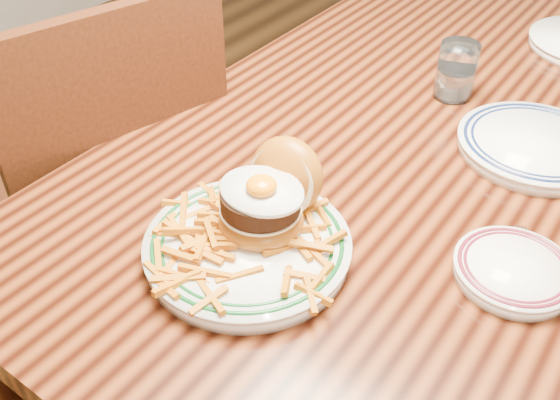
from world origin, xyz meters
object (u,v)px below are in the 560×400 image
Objects in this scene: table at (403,159)px; side_plate at (514,270)px; main_plate at (254,228)px; chair_left at (111,190)px.

table is 0.43m from side_plate.
main_plate is 0.37m from side_plate.
chair_left is 5.59× the size of side_plate.
side_plate is (0.86, 0.02, 0.24)m from chair_left.
chair_left reaches higher than main_plate.
side_plate is (0.33, 0.17, -0.02)m from main_plate.
side_plate is at bearing 22.14° from main_plate.
table is 0.47m from main_plate.
main_plate reaches higher than table.
chair_left is at bearing -150.81° from table.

